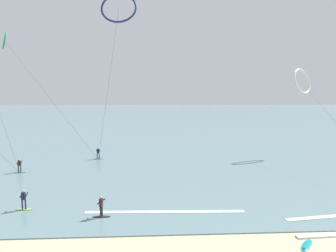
{
  "coord_description": "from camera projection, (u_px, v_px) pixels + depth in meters",
  "views": [
    {
      "loc": [
        -2.0,
        -12.51,
        9.93
      ],
      "look_at": [
        0.0,
        23.1,
        5.93
      ],
      "focal_mm": 33.64,
      "sensor_mm": 36.0,
      "label": 1
    }
  ],
  "objects": [
    {
      "name": "sea_water",
      "position": [
        156.0,
        117.0,
        120.88
      ],
      "size": [
        400.0,
        200.0,
        0.08
      ],
      "primitive_type": "cube",
      "color": "slate",
      "rests_on": "ground"
    },
    {
      "name": "surfer_charcoal",
      "position": [
        101.0,
        208.0,
        24.59
      ],
      "size": [
        1.4,
        0.65,
        1.7
      ],
      "rotation": [
        0.0,
        0.0,
        1.28
      ],
      "color": "black",
      "rests_on": "ground"
    },
    {
      "name": "surfer_cobalt",
      "position": [
        98.0,
        154.0,
        45.53
      ],
      "size": [
        1.4,
        0.6,
        1.7
      ],
      "rotation": [
        0.0,
        0.0,
        0.11
      ],
      "color": "#2647B7",
      "rests_on": "ground"
    },
    {
      "name": "surfer_teal",
      "position": [
        19.0,
        167.0,
        37.95
      ],
      "size": [
        1.4,
        0.59,
        1.7
      ],
      "rotation": [
        0.0,
        0.0,
        3.06
      ],
      "color": "teal",
      "rests_on": "ground"
    },
    {
      "name": "surfer_lime",
      "position": [
        24.0,
        201.0,
        26.12
      ],
      "size": [
        1.4,
        0.6,
        1.7
      ],
      "rotation": [
        0.0,
        0.0,
        3.01
      ],
      "color": "#8CC62D",
      "rests_on": "ground"
    },
    {
      "name": "kite_ivory",
      "position": [
        302.0,
        81.0,
        48.23
      ],
      "size": [
        5.0,
        27.42,
        13.41
      ],
      "rotation": [
        0.0,
        0.0,
        0.59
      ],
      "color": "silver",
      "rests_on": "ground"
    },
    {
      "name": "kite_emerald",
      "position": [
        5.0,
        41.0,
        54.23
      ],
      "size": [
        18.57,
        13.38,
        20.15
      ],
      "rotation": [
        0.0,
        0.0,
        5.17
      ],
      "color": "#199351",
      "rests_on": "ground"
    },
    {
      "name": "kite_navy",
      "position": [
        119.0,
        8.0,
        43.62
      ],
      "size": [
        5.91,
        2.85,
        23.68
      ],
      "rotation": [
        0.0,
        0.0,
        6.22
      ],
      "color": "navy",
      "rests_on": "ground"
    },
    {
      "name": "surfboard_spare",
      "position": [
        307.0,
        245.0,
        20.25
      ],
      "size": [
        1.61,
        1.79,
        0.2
      ],
      "color": "teal",
      "rests_on": "ground"
    },
    {
      "name": "wave_crest_far",
      "position": [
        165.0,
        212.0,
        25.65
      ],
      "size": [
        13.01,
        0.99,
        0.12
      ],
      "primitive_type": "cube",
      "rotation": [
        0.0,
        0.0,
        -0.04
      ],
      "color": "white",
      "rests_on": "ground"
    }
  ]
}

